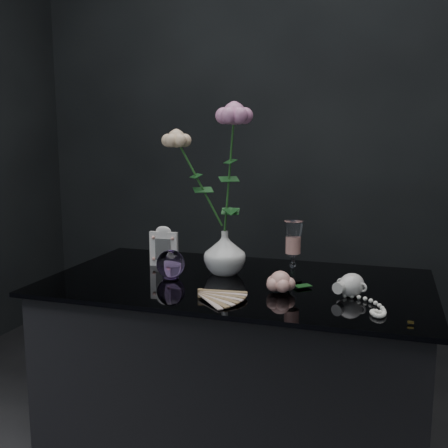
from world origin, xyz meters
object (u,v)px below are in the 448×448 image
(pearl_jar, at_px, (352,284))
(paperweight, at_px, (171,264))
(wine_glass, at_px, (293,252))
(picture_frame, at_px, (164,246))
(vase, at_px, (225,253))
(loose_rose, at_px, (280,282))

(pearl_jar, bearing_deg, paperweight, -157.68)
(wine_glass, height_order, picture_frame, wine_glass)
(picture_frame, bearing_deg, vase, -12.58)
(pearl_jar, bearing_deg, picture_frame, -169.29)
(wine_glass, height_order, loose_rose, wine_glass)
(wine_glass, distance_m, picture_frame, 0.42)
(picture_frame, relative_size, pearl_jar, 0.58)
(picture_frame, height_order, paperweight, picture_frame)
(wine_glass, height_order, paperweight, wine_glass)
(vase, xyz_separation_m, picture_frame, (-0.21, 0.04, -0.00))
(loose_rose, distance_m, pearl_jar, 0.18)
(vase, xyz_separation_m, paperweight, (-0.13, -0.09, -0.02))
(picture_frame, bearing_deg, pearl_jar, -16.65)
(vase, bearing_deg, paperweight, -147.06)
(loose_rose, bearing_deg, pearl_jar, -2.69)
(wine_glass, bearing_deg, picture_frame, 171.87)
(vase, distance_m, paperweight, 0.16)
(paperweight, bearing_deg, picture_frame, 121.54)
(vase, xyz_separation_m, wine_glass, (0.20, -0.02, 0.02))
(wine_glass, relative_size, loose_rose, 1.02)
(loose_rose, xyz_separation_m, pearl_jar, (0.18, 0.03, 0.00))
(picture_frame, height_order, loose_rose, picture_frame)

